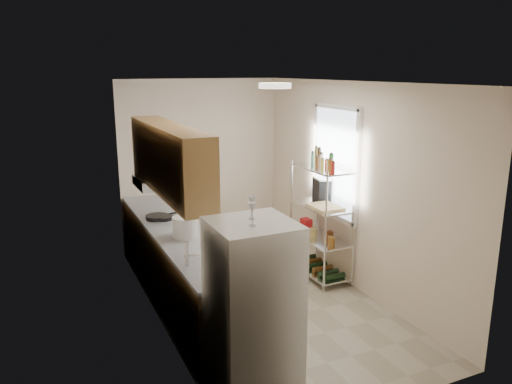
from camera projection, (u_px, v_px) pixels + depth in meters
room at (262, 197)px, 5.76m from camera, size 2.52×4.42×2.62m
counter_run at (177, 265)px, 5.98m from camera, size 0.63×3.51×0.90m
upper_cabinets at (169, 159)px, 5.30m from camera, size 0.33×2.20×0.72m
range_hood at (157, 182)px, 6.13m from camera, size 0.50×0.60×0.12m
window at (335, 163)px, 6.51m from camera, size 0.06×1.00×1.46m
bakers_rack at (322, 198)px, 6.48m from camera, size 0.45×0.90×1.73m
ceiling_dome at (275, 86)px, 5.19m from camera, size 0.34×0.34×0.05m
refrigerator at (253, 314)px, 4.07m from camera, size 0.65×0.65×1.58m
wine_glass_a at (252, 214)px, 3.77m from camera, size 0.06×0.06×0.18m
wine_glass_b at (252, 208)px, 3.94m from camera, size 0.07×0.07×0.19m
rice_cooker at (185, 227)px, 5.59m from camera, size 0.29×0.29×0.23m
frying_pan_large at (157, 217)px, 6.28m from camera, size 0.37×0.37×0.05m
frying_pan_small at (164, 218)px, 6.25m from camera, size 0.27×0.27×0.05m
cutting_board at (325, 207)px, 6.37m from camera, size 0.34×0.43×0.03m
espresso_machine at (322, 189)px, 6.72m from camera, size 0.22×0.29×0.31m
storage_bag at (306, 225)px, 6.87m from camera, size 0.12×0.16×0.18m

